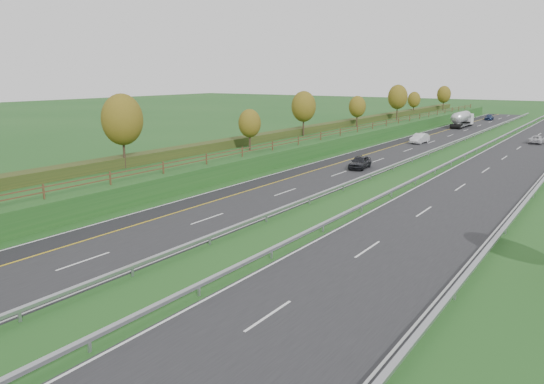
{
  "coord_description": "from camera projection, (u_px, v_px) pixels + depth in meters",
  "views": [
    {
      "loc": [
        28.51,
        -8.83,
        11.52
      ],
      "look_at": [
        5.47,
        26.16,
        2.2
      ],
      "focal_mm": 35.0,
      "sensor_mm": 36.0,
      "label": 1
    }
  ],
  "objects": [
    {
      "name": "ground",
      "position": [
        417.0,
        170.0,
        65.55
      ],
      "size": [
        400.0,
        400.0,
        0.0
      ],
      "primitive_type": "plane",
      "color": "#1D4B1B",
      "rests_on": "ground"
    },
    {
      "name": "near_carriageway",
      "position": [
        372.0,
        159.0,
        73.92
      ],
      "size": [
        10.5,
        200.0,
        0.04
      ],
      "primitive_type": "cube",
      "color": "black",
      "rests_on": "ground"
    },
    {
      "name": "far_carriageway",
      "position": [
        498.0,
        170.0,
        65.06
      ],
      "size": [
        10.5,
        200.0,
        0.04
      ],
      "primitive_type": "cube",
      "color": "black",
      "rests_on": "ground"
    },
    {
      "name": "hard_shoulder",
      "position": [
        348.0,
        156.0,
        75.93
      ],
      "size": [
        3.0,
        200.0,
        0.04
      ],
      "primitive_type": "cube",
      "color": "black",
      "rests_on": "ground"
    },
    {
      "name": "lane_markings",
      "position": [
        417.0,
        163.0,
        70.38
      ],
      "size": [
        26.75,
        200.0,
        0.01
      ],
      "color": "silver",
      "rests_on": "near_carriageway"
    },
    {
      "name": "embankment_left",
      "position": [
        293.0,
        145.0,
        80.69
      ],
      "size": [
        12.0,
        200.0,
        2.0
      ],
      "primitive_type": "cube",
      "color": "#1D4B1B",
      "rests_on": "ground"
    },
    {
      "name": "hedge_left",
      "position": [
        282.0,
        134.0,
        81.43
      ],
      "size": [
        2.2,
        180.0,
        1.1
      ],
      "primitive_type": "cube",
      "color": "#283716",
      "rests_on": "embankment_left"
    },
    {
      "name": "fence_left",
      "position": [
        318.0,
        136.0,
        77.56
      ],
      "size": [
        0.12,
        189.06,
        1.2
      ],
      "color": "#422B19",
      "rests_on": "embankment_left"
    },
    {
      "name": "median_barrier_near",
      "position": [
        413.0,
        158.0,
        70.73
      ],
      "size": [
        0.32,
        200.0,
        0.71
      ],
      "color": "#989BA0",
      "rests_on": "ground"
    },
    {
      "name": "median_barrier_far",
      "position": [
        451.0,
        161.0,
        67.99
      ],
      "size": [
        0.32,
        200.0,
        0.71
      ],
      "color": "#989BA0",
      "rests_on": "ground"
    },
    {
      "name": "trees_left",
      "position": [
        283.0,
        111.0,
        76.58
      ],
      "size": [
        6.64,
        164.3,
        7.66
      ],
      "color": "#2D2116",
      "rests_on": "embankment_left"
    },
    {
      "name": "road_tanker",
      "position": [
        462.0,
        119.0,
        117.44
      ],
      "size": [
        2.4,
        11.22,
        3.46
      ],
      "color": "silver",
      "rests_on": "near_carriageway"
    },
    {
      "name": "car_dark_near",
      "position": [
        360.0,
        162.0,
        65.91
      ],
      "size": [
        2.43,
        4.91,
        1.61
      ],
      "primitive_type": "imported",
      "rotation": [
        0.0,
        0.0,
        0.12
      ],
      "color": "black",
      "rests_on": "near_carriageway"
    },
    {
      "name": "car_silver_mid",
      "position": [
        420.0,
        138.0,
        90.31
      ],
      "size": [
        2.06,
        5.09,
        1.64
      ],
      "primitive_type": "imported",
      "rotation": [
        0.0,
        0.0,
        -0.07
      ],
      "color": "silver",
      "rests_on": "near_carriageway"
    },
    {
      "name": "car_small_far",
      "position": [
        489.0,
        117.0,
        136.21
      ],
      "size": [
        2.09,
        4.63,
        1.32
      ],
      "primitive_type": "imported",
      "rotation": [
        0.0,
        0.0,
        0.06
      ],
      "color": "#162345",
      "rests_on": "near_carriageway"
    },
    {
      "name": "car_oncoming",
      "position": [
        538.0,
        139.0,
        90.05
      ],
      "size": [
        2.66,
        5.0,
        1.34
      ],
      "primitive_type": "imported",
      "rotation": [
        0.0,
        0.0,
        3.05
      ],
      "color": "silver",
      "rests_on": "far_carriageway"
    }
  ]
}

